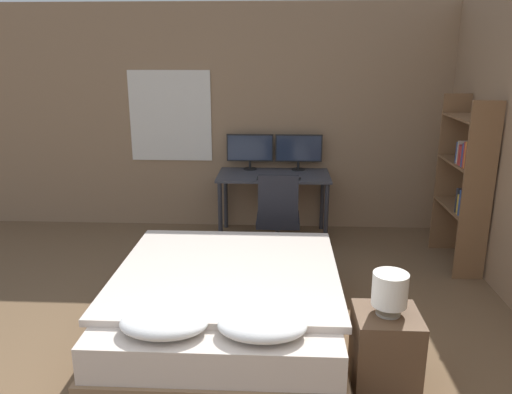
# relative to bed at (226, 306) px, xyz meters

# --- Properties ---
(wall_back) EXTENTS (12.00, 0.08, 2.70)m
(wall_back) POSITION_rel_bed_xyz_m (0.21, 2.65, 1.09)
(wall_back) COLOR #8E7051
(wall_back) RESTS_ON ground_plane
(bed) EXTENTS (1.70, 1.98, 0.59)m
(bed) POSITION_rel_bed_xyz_m (0.00, 0.00, 0.00)
(bed) COLOR #846647
(bed) RESTS_ON ground_plane
(nightstand) EXTENTS (0.41, 0.40, 0.53)m
(nightstand) POSITION_rel_bed_xyz_m (1.10, -0.55, 0.01)
(nightstand) COLOR brown
(nightstand) RESTS_ON ground_plane
(bedside_lamp) EXTENTS (0.22, 0.22, 0.28)m
(bedside_lamp) POSITION_rel_bed_xyz_m (1.10, -0.55, 0.44)
(bedside_lamp) COLOR gray
(bedside_lamp) RESTS_ON nightstand
(desk) EXTENTS (1.30, 0.69, 0.77)m
(desk) POSITION_rel_bed_xyz_m (0.32, 2.24, 0.41)
(desk) COLOR #38383D
(desk) RESTS_ON ground_plane
(monitor_left) EXTENTS (0.56, 0.16, 0.43)m
(monitor_left) POSITION_rel_bed_xyz_m (0.03, 2.48, 0.76)
(monitor_left) COLOR black
(monitor_left) RESTS_ON desk
(monitor_right) EXTENTS (0.56, 0.16, 0.43)m
(monitor_right) POSITION_rel_bed_xyz_m (0.61, 2.48, 0.76)
(monitor_right) COLOR black
(monitor_right) RESTS_ON desk
(keyboard) EXTENTS (0.37, 0.13, 0.02)m
(keyboard) POSITION_rel_bed_xyz_m (0.32, 1.99, 0.52)
(keyboard) COLOR black
(keyboard) RESTS_ON desk
(computer_mouse) EXTENTS (0.07, 0.05, 0.04)m
(computer_mouse) POSITION_rel_bed_xyz_m (0.60, 1.99, 0.53)
(computer_mouse) COLOR black
(computer_mouse) RESTS_ON desk
(office_chair) EXTENTS (0.52, 0.52, 0.97)m
(office_chair) POSITION_rel_bed_xyz_m (0.38, 1.50, 0.12)
(office_chair) COLOR black
(office_chair) RESTS_ON ground_plane
(bookshelf) EXTENTS (0.29, 0.83, 1.72)m
(bookshelf) POSITION_rel_bed_xyz_m (2.24, 1.45, 0.71)
(bookshelf) COLOR brown
(bookshelf) RESTS_ON ground_plane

